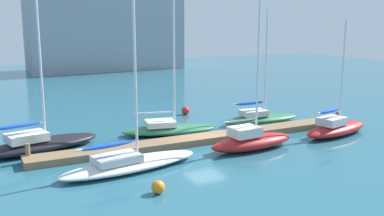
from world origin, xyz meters
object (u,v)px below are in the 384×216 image
sailboat_3 (251,140)px  sailboat_4 (260,117)px  sailboat_0 (38,143)px  sailboat_5 (336,127)px  sailboat_2 (169,128)px  mooring_buoy_red (186,111)px  harbor_building_distant (105,19)px  sailboat_1 (129,162)px  mooring_buoy_orange (158,187)px

sailboat_3 → sailboat_4: 7.39m
sailboat_0 → sailboat_5: (19.90, -5.46, 0.01)m
sailboat_0 → sailboat_5: size_ratio=1.30×
sailboat_2 → sailboat_3: size_ratio=1.08×
sailboat_4 → mooring_buoy_red: 6.90m
harbor_building_distant → mooring_buoy_red: bearing=-95.7°
sailboat_2 → sailboat_4: 7.88m
sailboat_2 → sailboat_5: 12.14m
sailboat_1 → mooring_buoy_orange: 3.91m
sailboat_1 → mooring_buoy_red: bearing=43.6°
sailboat_3 → sailboat_4: sailboat_3 is taller
sailboat_0 → mooring_buoy_red: bearing=10.1°
harbor_building_distant → mooring_buoy_orange: bearing=-103.4°
sailboat_2 → harbor_building_distant: 44.87m
sailboat_2 → sailboat_0: bearing=-166.9°
sailboat_0 → sailboat_3: 13.63m
sailboat_2 → sailboat_3: bearing=-50.4°
sailboat_5 → mooring_buoy_orange: bearing=-176.5°
sailboat_5 → sailboat_2: bearing=139.7°
sailboat_1 → sailboat_3: bearing=-6.5°
sailboat_3 → sailboat_5: 7.51m
sailboat_2 → mooring_buoy_orange: sailboat_2 is taller
sailboat_4 → sailboat_5: 6.16m
sailboat_0 → sailboat_3: (12.38, -5.70, 0.05)m
mooring_buoy_orange → sailboat_2: bearing=63.6°
sailboat_5 → mooring_buoy_red: size_ratio=11.31×
sailboat_0 → sailboat_1: size_ratio=1.07×
sailboat_2 → sailboat_1: bearing=-118.3°
harbor_building_distant → sailboat_3: bearing=-95.3°
sailboat_2 → sailboat_5: size_ratio=1.26×
sailboat_4 → mooring_buoy_red: size_ratio=12.40×
sailboat_0 → harbor_building_distant: 47.56m
sailboat_3 → mooring_buoy_red: bearing=82.4°
sailboat_0 → mooring_buoy_orange: size_ratio=16.05×
harbor_building_distant → sailboat_0: bearing=-111.2°
sailboat_2 → sailboat_3: 6.77m
sailboat_5 → mooring_buoy_orange: (-15.72, -4.40, -0.25)m
sailboat_0 → mooring_buoy_orange: (4.18, -9.86, -0.24)m
sailboat_2 → harbor_building_distant: size_ratio=0.42×
sailboat_4 → sailboat_3: bearing=-125.3°
sailboat_1 → sailboat_2: bearing=42.0°
sailboat_1 → sailboat_4: size_ratio=1.11×
sailboat_0 → sailboat_2: 9.20m
sailboat_5 → mooring_buoy_red: sailboat_5 is taller
mooring_buoy_red → sailboat_0: bearing=-156.5°
sailboat_4 → sailboat_5: sailboat_4 is taller
sailboat_1 → sailboat_5: 15.89m
sailboat_3 → harbor_building_distant: (4.59, 49.46, 7.64)m
sailboat_5 → harbor_building_distant: size_ratio=0.33×
sailboat_0 → sailboat_5: 20.63m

